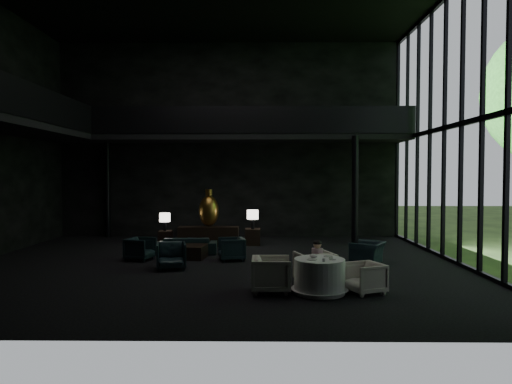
{
  "coord_description": "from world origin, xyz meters",
  "views": [
    {
      "loc": [
        1.34,
        -12.91,
        2.57
      ],
      "look_at": [
        1.17,
        0.5,
        2.06
      ],
      "focal_mm": 32.0,
      "sensor_mm": 36.0,
      "label": 1
    }
  ],
  "objects_px": {
    "table_lamp_right": "(253,215)",
    "sofa": "(188,243)",
    "dining_chair_east": "(365,277)",
    "bronze_urn": "(209,210)",
    "side_table_left": "(166,238)",
    "side_table_right": "(253,237)",
    "coffee_table": "(190,252)",
    "table_lamp_left": "(165,218)",
    "dining_chair_north": "(315,265)",
    "child": "(317,252)",
    "console": "(208,236)",
    "lounge_armchair_south": "(171,254)",
    "window_armchair": "(368,251)",
    "dining_chair_west": "(271,271)",
    "lounge_armchair_east": "(232,248)",
    "dining_table": "(319,278)",
    "lounge_armchair_west": "(140,248)"
  },
  "relations": [
    {
      "from": "table_lamp_right",
      "to": "sofa",
      "type": "xyz_separation_m",
      "value": [
        -2.08,
        -1.73,
        -0.76
      ]
    },
    {
      "from": "dining_chair_east",
      "to": "bronze_urn",
      "type": "bearing_deg",
      "value": -170.6
    },
    {
      "from": "side_table_left",
      "to": "side_table_right",
      "type": "relative_size",
      "value": 0.86
    },
    {
      "from": "bronze_urn",
      "to": "coffee_table",
      "type": "bearing_deg",
      "value": -95.75
    },
    {
      "from": "sofa",
      "to": "table_lamp_left",
      "type": "bearing_deg",
      "value": -60.83
    },
    {
      "from": "side_table_left",
      "to": "table_lamp_right",
      "type": "bearing_deg",
      "value": -2.84
    },
    {
      "from": "side_table_left",
      "to": "sofa",
      "type": "height_order",
      "value": "sofa"
    },
    {
      "from": "coffee_table",
      "to": "dining_chair_north",
      "type": "height_order",
      "value": "dining_chair_north"
    },
    {
      "from": "side_table_left",
      "to": "sofa",
      "type": "bearing_deg",
      "value": -59.37
    },
    {
      "from": "side_table_right",
      "to": "child",
      "type": "height_order",
      "value": "child"
    },
    {
      "from": "side_table_left",
      "to": "child",
      "type": "bearing_deg",
      "value": -50.62
    },
    {
      "from": "console",
      "to": "child",
      "type": "distance_m",
      "value": 6.55
    },
    {
      "from": "table_lamp_left",
      "to": "sofa",
      "type": "distance_m",
      "value": 2.2
    },
    {
      "from": "bronze_urn",
      "to": "lounge_armchair_south",
      "type": "relative_size",
      "value": 1.63
    },
    {
      "from": "console",
      "to": "lounge_armchair_south",
      "type": "height_order",
      "value": "lounge_armchair_south"
    },
    {
      "from": "window_armchair",
      "to": "dining_chair_west",
      "type": "xyz_separation_m",
      "value": [
        -2.87,
        -3.3,
        0.1
      ]
    },
    {
      "from": "dining_chair_north",
      "to": "coffee_table",
      "type": "bearing_deg",
      "value": -60.21
    },
    {
      "from": "lounge_armchair_east",
      "to": "dining_chair_east",
      "type": "bearing_deg",
      "value": 27.43
    },
    {
      "from": "sofa",
      "to": "dining_chair_north",
      "type": "bearing_deg",
      "value": 129.42
    },
    {
      "from": "bronze_urn",
      "to": "dining_table",
      "type": "distance_m",
      "value": 7.51
    },
    {
      "from": "table_lamp_right",
      "to": "child",
      "type": "height_order",
      "value": "table_lamp_right"
    },
    {
      "from": "dining_chair_east",
      "to": "child",
      "type": "relative_size",
      "value": 1.2
    },
    {
      "from": "console",
      "to": "dining_chair_north",
      "type": "relative_size",
      "value": 2.42
    },
    {
      "from": "side_table_left",
      "to": "table_lamp_right",
      "type": "height_order",
      "value": "table_lamp_right"
    },
    {
      "from": "side_table_right",
      "to": "dining_chair_east",
      "type": "xyz_separation_m",
      "value": [
        2.56,
        -6.73,
        0.04
      ]
    },
    {
      "from": "side_table_left",
      "to": "dining_chair_west",
      "type": "xyz_separation_m",
      "value": [
        3.74,
        -6.69,
        0.21
      ]
    },
    {
      "from": "sofa",
      "to": "child",
      "type": "distance_m",
      "value": 5.48
    },
    {
      "from": "dining_chair_north",
      "to": "dining_table",
      "type": "bearing_deg",
      "value": 72.97
    },
    {
      "from": "sofa",
      "to": "coffee_table",
      "type": "relative_size",
      "value": 1.9
    },
    {
      "from": "table_lamp_left",
      "to": "dining_chair_east",
      "type": "relative_size",
      "value": 0.95
    },
    {
      "from": "lounge_armchair_west",
      "to": "dining_chair_east",
      "type": "bearing_deg",
      "value": -107.17
    },
    {
      "from": "bronze_urn",
      "to": "child",
      "type": "xyz_separation_m",
      "value": [
        3.24,
        -5.86,
        -0.53
      ]
    },
    {
      "from": "table_lamp_right",
      "to": "bronze_urn",
      "type": "bearing_deg",
      "value": 175.61
    },
    {
      "from": "table_lamp_left",
      "to": "lounge_armchair_east",
      "type": "xyz_separation_m",
      "value": [
        2.62,
        -2.91,
        -0.62
      ]
    },
    {
      "from": "bronze_urn",
      "to": "side_table_right",
      "type": "bearing_deg",
      "value": 0.34
    },
    {
      "from": "side_table_right",
      "to": "window_armchair",
      "type": "bearing_deg",
      "value": -44.61
    },
    {
      "from": "table_lamp_right",
      "to": "lounge_armchair_south",
      "type": "relative_size",
      "value": 0.84
    },
    {
      "from": "coffee_table",
      "to": "dining_chair_east",
      "type": "height_order",
      "value": "dining_chair_east"
    },
    {
      "from": "dining_chair_north",
      "to": "side_table_left",
      "type": "bearing_deg",
      "value": -68.09
    },
    {
      "from": "console",
      "to": "side_table_right",
      "type": "relative_size",
      "value": 3.61
    },
    {
      "from": "window_armchair",
      "to": "child",
      "type": "bearing_deg",
      "value": -4.08
    },
    {
      "from": "bronze_urn",
      "to": "table_lamp_right",
      "type": "height_order",
      "value": "bronze_urn"
    },
    {
      "from": "lounge_armchair_south",
      "to": "side_table_right",
      "type": "bearing_deg",
      "value": 51.05
    },
    {
      "from": "lounge_armchair_south",
      "to": "dining_table",
      "type": "height_order",
      "value": "lounge_armchair_south"
    },
    {
      "from": "lounge_armchair_west",
      "to": "lounge_armchair_south",
      "type": "bearing_deg",
      "value": -122.03
    },
    {
      "from": "side_table_left",
      "to": "child",
      "type": "xyz_separation_m",
      "value": [
        4.84,
        -5.89,
        0.48
      ]
    },
    {
      "from": "side_table_right",
      "to": "lounge_armchair_west",
      "type": "relative_size",
      "value": 0.84
    },
    {
      "from": "bronze_urn",
      "to": "side_table_left",
      "type": "bearing_deg",
      "value": 178.72
    },
    {
      "from": "window_armchair",
      "to": "lounge_armchair_east",
      "type": "bearing_deg",
      "value": -64.26
    },
    {
      "from": "side_table_left",
      "to": "lounge_armchair_west",
      "type": "bearing_deg",
      "value": -92.46
    }
  ]
}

